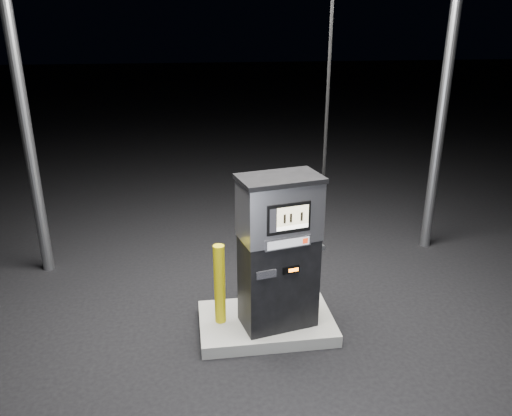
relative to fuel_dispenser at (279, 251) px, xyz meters
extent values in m
plane|color=black|center=(-0.12, 0.10, -1.08)|extent=(80.00, 80.00, 0.00)
cube|color=slate|center=(-0.12, 0.10, -1.01)|extent=(1.60, 1.00, 0.15)
cylinder|color=gray|center=(-3.12, 2.10, 1.17)|extent=(0.16, 0.16, 4.50)
cylinder|color=gray|center=(2.88, 2.10, 1.17)|extent=(0.16, 0.16, 4.50)
cube|color=black|center=(0.00, 0.00, -0.38)|extent=(0.92, 0.65, 1.10)
cube|color=#AAAAB1|center=(0.00, 0.00, 0.50)|extent=(0.94, 0.67, 0.66)
cube|color=black|center=(0.00, 0.00, 0.86)|extent=(0.98, 0.71, 0.05)
cube|color=black|center=(0.05, -0.25, 0.50)|extent=(0.49, 0.13, 0.33)
cube|color=#C3B98D|center=(0.09, -0.25, 0.52)|extent=(0.35, 0.08, 0.21)
cube|color=white|center=(0.09, -0.25, 0.39)|extent=(0.35, 0.08, 0.04)
cube|color=#AAAAB1|center=(0.05, -0.25, 0.21)|extent=(0.52, 0.14, 0.12)
cube|color=gray|center=(0.05, -0.26, 0.21)|extent=(0.47, 0.10, 0.09)
cube|color=red|center=(0.24, -0.22, 0.21)|extent=(0.06, 0.02, 0.06)
cube|color=black|center=(0.09, -0.24, -0.12)|extent=(0.19, 0.06, 0.08)
cube|color=orange|center=(0.12, -0.24, -0.12)|extent=(0.11, 0.03, 0.04)
cube|color=black|center=(-0.19, -0.30, -0.12)|extent=(0.23, 0.07, 0.09)
cube|color=black|center=(0.45, 0.10, -0.01)|extent=(0.12, 0.17, 0.22)
cylinder|color=gray|center=(0.50, 0.11, -0.01)|extent=(0.10, 0.20, 0.06)
cylinder|color=black|center=(0.49, 0.06, 1.46)|extent=(0.04, 0.04, 2.73)
cylinder|color=#C5B20A|center=(-0.67, 0.12, -0.44)|extent=(0.17, 0.17, 0.99)
cylinder|color=#C5B20A|center=(0.44, 0.10, -0.48)|extent=(0.16, 0.16, 0.91)
camera|label=1|loc=(-0.97, -4.98, 2.44)|focal=35.00mm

